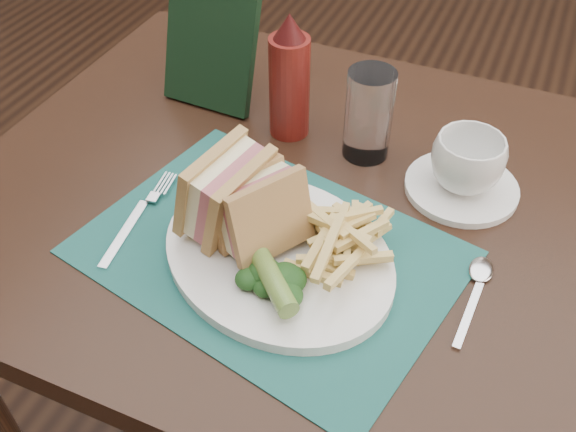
% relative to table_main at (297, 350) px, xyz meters
% --- Properties ---
extents(floor, '(7.00, 7.00, 0.00)m').
position_rel_table_main_xyz_m(floor, '(0.00, 0.50, -0.38)').
color(floor, black).
rests_on(floor, ground).
extents(table_main, '(0.90, 0.75, 0.75)m').
position_rel_table_main_xyz_m(table_main, '(0.00, 0.00, 0.00)').
color(table_main, black).
rests_on(table_main, ground).
extents(placemat, '(0.49, 0.39, 0.00)m').
position_rel_table_main_xyz_m(placemat, '(0.01, -0.13, 0.38)').
color(placemat, '#1A544E').
rests_on(placemat, table_main).
extents(plate, '(0.37, 0.34, 0.01)m').
position_rel_table_main_xyz_m(plate, '(0.03, -0.13, 0.38)').
color(plate, white).
rests_on(plate, placemat).
extents(sandwich_half_a, '(0.10, 0.12, 0.11)m').
position_rel_table_main_xyz_m(sandwich_half_a, '(-0.07, -0.11, 0.45)').
color(sandwich_half_a, tan).
rests_on(sandwich_half_a, plate).
extents(sandwich_half_b, '(0.12, 0.13, 0.10)m').
position_rel_table_main_xyz_m(sandwich_half_b, '(-0.01, -0.12, 0.44)').
color(sandwich_half_b, tan).
rests_on(sandwich_half_b, plate).
extents(kale_garnish, '(0.11, 0.08, 0.03)m').
position_rel_table_main_xyz_m(kale_garnish, '(0.04, -0.18, 0.41)').
color(kale_garnish, '#133312').
rests_on(kale_garnish, plate).
extents(pickle_spear, '(0.10, 0.10, 0.03)m').
position_rel_table_main_xyz_m(pickle_spear, '(0.04, -0.18, 0.41)').
color(pickle_spear, '#53762D').
rests_on(pickle_spear, plate).
extents(fries_pile, '(0.18, 0.20, 0.05)m').
position_rel_table_main_xyz_m(fries_pile, '(0.09, -0.11, 0.42)').
color(fries_pile, '#E2C571').
rests_on(fries_pile, plate).
extents(fork, '(0.06, 0.17, 0.01)m').
position_rel_table_main_xyz_m(fork, '(-0.17, -0.14, 0.38)').
color(fork, silver).
rests_on(fork, placemat).
extents(spoon, '(0.04, 0.15, 0.01)m').
position_rel_table_main_xyz_m(spoon, '(0.25, -0.10, 0.38)').
color(spoon, silver).
rests_on(spoon, table_main).
extents(saucer, '(0.19, 0.19, 0.01)m').
position_rel_table_main_xyz_m(saucer, '(0.20, 0.08, 0.38)').
color(saucer, white).
rests_on(saucer, table_main).
extents(coffee_cup, '(0.13, 0.13, 0.07)m').
position_rel_table_main_xyz_m(coffee_cup, '(0.20, 0.08, 0.42)').
color(coffee_cup, white).
rests_on(coffee_cup, saucer).
extents(drinking_glass, '(0.08, 0.08, 0.13)m').
position_rel_table_main_xyz_m(drinking_glass, '(0.06, 0.11, 0.44)').
color(drinking_glass, white).
rests_on(drinking_glass, table_main).
extents(ketchup_bottle, '(0.07, 0.07, 0.19)m').
position_rel_table_main_xyz_m(ketchup_bottle, '(-0.06, 0.11, 0.47)').
color(ketchup_bottle, '#5B140F').
rests_on(ketchup_bottle, table_main).
extents(check_presenter, '(0.15, 0.10, 0.23)m').
position_rel_table_main_xyz_m(check_presenter, '(-0.21, 0.16, 0.49)').
color(check_presenter, black).
rests_on(check_presenter, table_main).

